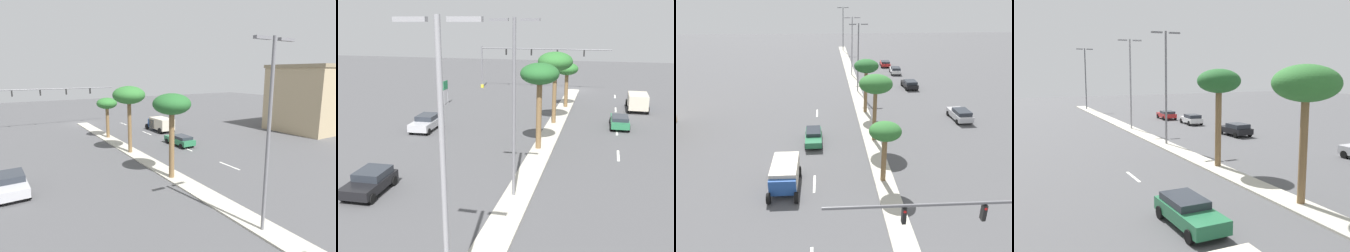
# 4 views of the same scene
# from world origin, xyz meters

# --- Properties ---
(ground_plane) EXTENTS (160.00, 160.00, 0.00)m
(ground_plane) POSITION_xyz_m (0.00, 32.67, 0.00)
(ground_plane) COLOR #4C4C4F
(median_curb) EXTENTS (1.80, 84.01, 0.12)m
(median_curb) POSITION_xyz_m (0.00, 42.01, 0.06)
(median_curb) COLOR #B7B2A3
(median_curb) RESTS_ON ground
(lane_stripe_center) EXTENTS (0.20, 2.80, 0.01)m
(lane_stripe_center) POSITION_xyz_m (-6.25, 4.00, 0.01)
(lane_stripe_center) COLOR silver
(lane_stripe_center) RESTS_ON ground
(lane_stripe_left) EXTENTS (0.20, 2.80, 0.01)m
(lane_stripe_left) POSITION_xyz_m (-6.25, 13.23, 0.01)
(lane_stripe_left) COLOR silver
(lane_stripe_left) RESTS_ON ground
(lane_stripe_front) EXTENTS (0.20, 2.80, 0.01)m
(lane_stripe_front) POSITION_xyz_m (-6.25, 23.48, 0.01)
(lane_stripe_front) COLOR silver
(lane_stripe_front) RESTS_ON ground
(lane_stripe_trailing) EXTENTS (0.20, 2.80, 0.01)m
(lane_stripe_trailing) POSITION_xyz_m (-6.25, 31.06, 0.01)
(lane_stripe_trailing) COLOR silver
(lane_stripe_trailing) RESTS_ON ground
(traffic_signal_gantry) EXTENTS (20.35, 0.53, 6.67)m
(traffic_signal_gantry) POSITION_xyz_m (8.67, 0.96, 4.69)
(traffic_signal_gantry) COLOR slate
(traffic_signal_gantry) RESTS_ON ground
(directional_road_sign) EXTENTS (0.10, 1.45, 3.08)m
(directional_road_sign) POSITION_xyz_m (15.19, 15.11, 2.21)
(directional_road_sign) COLOR gray
(directional_road_sign) RESTS_ON ground
(palm_tree_rear) EXTENTS (2.77, 2.77, 5.50)m
(palm_tree_rear) POSITION_xyz_m (-0.14, 13.34, 4.68)
(palm_tree_rear) COLOR brown
(palm_tree_rear) RESTS_ON median_curb
(palm_tree_far) EXTENTS (3.58, 3.58, 7.44)m
(palm_tree_far) POSITION_xyz_m (0.24, 21.88, 6.43)
(palm_tree_far) COLOR brown
(palm_tree_far) RESTS_ON median_curb
(palm_tree_leading) EXTENTS (3.21, 3.21, 7.21)m
(palm_tree_leading) POSITION_xyz_m (0.35, 30.96, 6.23)
(palm_tree_leading) COLOR brown
(palm_tree_leading) RESTS_ON median_curb
(street_lamp_mid) EXTENTS (2.90, 0.24, 10.72)m
(street_lamp_mid) POSITION_xyz_m (0.25, 40.73, 6.34)
(street_lamp_mid) COLOR slate
(street_lamp_mid) RESTS_ON median_curb
(street_lamp_inboard) EXTENTS (2.90, 0.24, 10.73)m
(street_lamp_inboard) POSITION_xyz_m (0.17, 51.65, 6.34)
(street_lamp_inboard) COLOR gray
(street_lamp_inboard) RESTS_ON median_curb
(sedan_green_inboard) EXTENTS (1.97, 4.54, 1.31)m
(sedan_green_inboard) POSITION_xyz_m (-6.50, 21.87, 0.72)
(sedan_green_inboard) COLOR #287047
(sedan_green_inboard) RESTS_ON ground
(sedan_black_far) EXTENTS (2.26, 4.13, 1.39)m
(sedan_black_far) POSITION_xyz_m (9.25, 42.30, 0.75)
(sedan_black_far) COLOR black
(sedan_black_far) RESTS_ON ground
(sedan_silver_right) EXTENTS (2.22, 4.41, 1.49)m
(sedan_silver_right) POSITION_xyz_m (12.27, 27.48, 0.79)
(sedan_silver_right) COLOR #B2B2B7
(sedan_silver_right) RESTS_ON ground
(box_truck) EXTENTS (2.50, 5.37, 2.11)m
(box_truck) POSITION_xyz_m (-8.74, 12.94, 1.20)
(box_truck) COLOR #234C99
(box_truck) RESTS_ON ground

